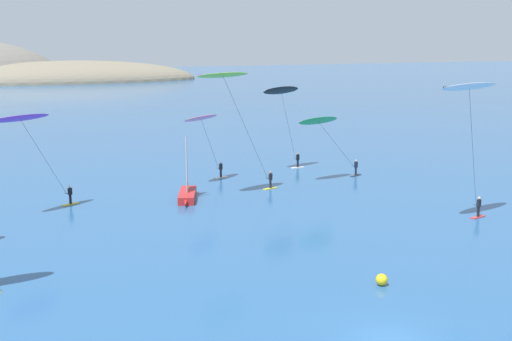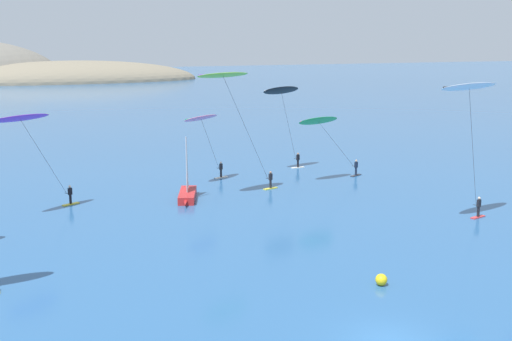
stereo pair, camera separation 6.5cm
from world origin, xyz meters
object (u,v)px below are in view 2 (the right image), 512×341
(kitesurfer_pink, at_px, (203,123))
(marker_buoy, at_px, (381,280))
(kitesurfer_lime, at_px, (227,83))
(sailboat_near, at_px, (187,193))
(kitesurfer_green, at_px, (322,125))
(kitesurfer_black, at_px, (283,96))
(kitesurfer_purple, at_px, (25,126))
(kitesurfer_white, at_px, (470,95))

(kitesurfer_pink, height_order, marker_buoy, kitesurfer_pink)
(kitesurfer_lime, height_order, marker_buoy, kitesurfer_lime)
(kitesurfer_lime, bearing_deg, marker_buoy, -88.26)
(sailboat_near, xyz_separation_m, kitesurfer_green, (14.61, 2.03, 5.10))
(kitesurfer_black, relative_size, kitesurfer_lime, 0.82)
(sailboat_near, relative_size, kitesurfer_lime, 0.52)
(kitesurfer_lime, xyz_separation_m, marker_buoy, (0.71, -23.46, -9.95))
(kitesurfer_black, xyz_separation_m, kitesurfer_green, (1.23, -6.44, -2.34))
(kitesurfer_black, xyz_separation_m, kitesurfer_pink, (-9.76, -2.38, -2.11))
(kitesurfer_black, height_order, kitesurfer_purple, kitesurfer_black)
(kitesurfer_green, bearing_deg, kitesurfer_black, 100.83)
(kitesurfer_lime, distance_m, kitesurfer_pink, 7.85)
(kitesurfer_lime, relative_size, kitesurfer_green, 1.36)
(kitesurfer_purple, bearing_deg, kitesurfer_white, -26.80)
(kitesurfer_lime, height_order, kitesurfer_green, kitesurfer_lime)
(kitesurfer_pink, xyz_separation_m, marker_buoy, (0.77, -30.01, -5.62))
(kitesurfer_pink, bearing_deg, kitesurfer_purple, -161.42)
(kitesurfer_black, distance_m, kitesurfer_pink, 10.26)
(kitesurfer_pink, bearing_deg, marker_buoy, -88.53)
(kitesurfer_black, bearing_deg, kitesurfer_white, -79.46)
(kitesurfer_black, bearing_deg, kitesurfer_lime, -137.39)
(kitesurfer_black, distance_m, kitesurfer_purple, 27.74)
(kitesurfer_white, distance_m, kitesurfer_purple, 34.77)
(kitesurfer_pink, xyz_separation_m, kitesurfer_green, (10.99, -4.06, -0.23))
(kitesurfer_white, height_order, kitesurfer_pink, kitesurfer_white)
(kitesurfer_black, xyz_separation_m, kitesurfer_white, (4.40, -23.64, 1.85))
(kitesurfer_white, bearing_deg, kitesurfer_black, 100.54)
(kitesurfer_pink, bearing_deg, sailboat_near, -120.73)
(kitesurfer_white, xyz_separation_m, kitesurfer_lime, (-14.10, 14.72, 0.37))
(kitesurfer_lime, xyz_separation_m, kitesurfer_green, (10.93, 2.48, -4.56))
(kitesurfer_green, bearing_deg, kitesurfer_purple, -176.75)
(kitesurfer_green, xyz_separation_m, marker_buoy, (-10.22, -25.94, -5.39))
(kitesurfer_white, distance_m, kitesurfer_lime, 20.39)
(sailboat_near, xyz_separation_m, kitesurfer_white, (17.78, -15.17, 9.29))
(marker_buoy, bearing_deg, kitesurfer_white, 33.14)
(kitesurfer_black, distance_m, kitesurfer_lime, 13.37)
(kitesurfer_black, height_order, kitesurfer_green, kitesurfer_black)
(kitesurfer_black, xyz_separation_m, kitesurfer_purple, (-26.54, -8.02, -0.83))
(sailboat_near, relative_size, kitesurfer_green, 0.70)
(kitesurfer_green, distance_m, marker_buoy, 28.40)
(kitesurfer_black, height_order, marker_buoy, kitesurfer_black)
(kitesurfer_pink, height_order, kitesurfer_green, kitesurfer_pink)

